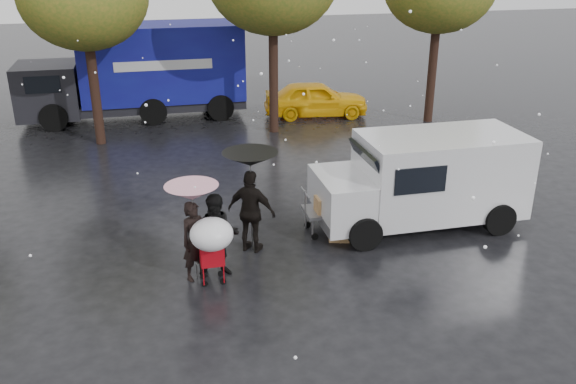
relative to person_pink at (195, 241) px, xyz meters
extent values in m
plane|color=black|center=(1.21, -0.30, -0.83)|extent=(90.00, 90.00, 0.00)
imported|color=black|center=(0.00, 0.00, 0.00)|extent=(0.72, 0.65, 1.66)
imported|color=black|center=(0.47, 0.03, 0.05)|extent=(0.92, 0.76, 1.76)
imported|color=black|center=(1.31, 0.91, 0.10)|extent=(1.16, 0.99, 1.87)
cylinder|color=#4C4C4C|center=(0.00, 0.00, 0.11)|extent=(0.02, 0.02, 1.87)
cone|color=#C04F6D|center=(0.00, 0.00, 1.04)|extent=(1.05, 1.05, 0.30)
sphere|color=#4C4C4C|center=(0.00, 0.00, 1.07)|extent=(0.06, 0.06, 0.06)
cylinder|color=#4C4C4C|center=(1.31, 0.91, 0.24)|extent=(0.02, 0.02, 2.14)
cone|color=black|center=(1.31, 0.91, 1.31)|extent=(1.19, 1.19, 0.30)
sphere|color=#4C4C4C|center=(1.31, 0.91, 1.34)|extent=(0.06, 0.06, 0.06)
cube|color=slate|center=(3.39, 1.39, -0.28)|extent=(1.50, 0.80, 0.08)
cylinder|color=slate|center=(2.64, 1.39, -0.03)|extent=(0.04, 0.04, 0.60)
cube|color=#9D6744|center=(3.74, 1.49, -0.04)|extent=(0.55, 0.45, 0.40)
cube|color=#9D6744|center=(3.09, 1.29, -0.07)|extent=(0.45, 0.40, 0.35)
cube|color=#9D6744|center=(3.69, 1.24, 0.30)|extent=(0.40, 0.35, 0.28)
cube|color=#C2B487|center=(3.44, 1.39, -0.18)|extent=(0.90, 0.55, 0.12)
cylinder|color=black|center=(2.79, 1.07, -0.75)|extent=(0.16, 0.05, 0.16)
cylinder|color=black|center=(2.79, 1.71, -0.75)|extent=(0.16, 0.05, 0.16)
cylinder|color=black|center=(3.99, 1.07, -0.75)|extent=(0.16, 0.05, 0.16)
cylinder|color=black|center=(3.99, 1.71, -0.75)|extent=(0.16, 0.05, 0.16)
cube|color=red|center=(0.30, -0.23, -0.18)|extent=(0.47, 0.41, 0.45)
cylinder|color=red|center=(0.30, -0.42, 0.19)|extent=(0.42, 0.02, 0.02)
cylinder|color=#4C4C4C|center=(0.30, -0.42, 0.12)|extent=(0.02, 0.02, 0.60)
ellipsoid|color=white|center=(0.30, -0.42, 0.32)|extent=(0.84, 0.84, 0.63)
cylinder|color=black|center=(0.12, -0.39, -0.77)|extent=(0.12, 0.04, 0.12)
cylinder|color=black|center=(0.12, -0.07, -0.77)|extent=(0.12, 0.04, 0.12)
cylinder|color=black|center=(0.48, -0.39, -0.77)|extent=(0.12, 0.04, 0.12)
cylinder|color=black|center=(0.48, -0.07, -0.77)|extent=(0.12, 0.04, 0.12)
cube|color=silver|center=(5.94, 1.34, 0.42)|extent=(3.80, 2.00, 1.90)
cube|color=silver|center=(3.54, 1.34, 0.02)|extent=(1.20, 1.95, 1.10)
cube|color=black|center=(4.09, 1.34, 0.87)|extent=(0.37, 1.70, 0.67)
cube|color=slate|center=(2.99, 1.34, -0.38)|extent=(0.12, 1.90, 0.25)
cylinder|color=black|center=(3.74, 0.39, -0.45)|extent=(0.76, 0.28, 0.76)
cylinder|color=black|center=(3.74, 2.29, -0.45)|extent=(0.76, 0.28, 0.76)
cylinder|color=black|center=(7.04, 0.39, -0.45)|extent=(0.76, 0.28, 0.76)
cylinder|color=black|center=(7.04, 2.29, -0.45)|extent=(0.76, 0.28, 0.76)
cube|color=navy|center=(0.04, 12.74, 1.27)|extent=(6.00, 2.50, 2.80)
cube|color=black|center=(-4.16, 12.74, 0.42)|extent=(2.20, 2.40, 1.90)
cube|color=black|center=(-0.96, 12.74, -0.28)|extent=(8.00, 2.30, 0.35)
cube|color=silver|center=(0.04, 11.48, 1.37)|extent=(3.50, 0.03, 0.35)
cylinder|color=black|center=(-3.96, 11.59, -0.33)|extent=(1.00, 0.30, 1.00)
cylinder|color=black|center=(-3.96, 13.89, -0.33)|extent=(1.00, 0.30, 1.00)
cylinder|color=black|center=(2.04, 11.59, -0.33)|extent=(1.00, 0.30, 1.00)
cylinder|color=black|center=(2.04, 13.89, -0.33)|extent=(1.00, 0.30, 1.00)
cube|color=#9D6744|center=(3.34, 0.96, -0.62)|extent=(0.55, 0.49, 0.42)
cube|color=#9D6744|center=(3.48, 1.00, -0.64)|extent=(0.58, 0.50, 0.39)
imported|color=yellow|center=(5.73, 11.35, -0.15)|extent=(4.16, 2.11, 1.36)
cylinder|color=black|center=(-2.29, 9.70, 1.41)|extent=(0.32, 0.32, 4.48)
cylinder|color=black|center=(3.71, 9.70, 1.62)|extent=(0.32, 0.32, 4.90)
cylinder|color=black|center=(9.71, 9.70, 1.48)|extent=(0.32, 0.32, 4.62)
camera|label=1|loc=(-0.71, -10.95, 5.53)|focal=38.00mm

